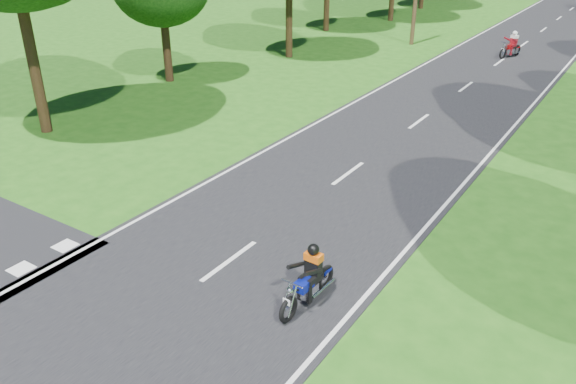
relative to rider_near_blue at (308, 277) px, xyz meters
The scene contains 5 objects.
ground 2.98m from the rider_near_blue, 145.92° to the right, with size 160.00×160.00×0.00m, color #1F5413.
main_road 48.44m from the rider_near_blue, 92.83° to the left, with size 7.00×140.00×0.02m, color black.
road_markings 46.58m from the rider_near_blue, 93.12° to the left, with size 7.40×140.00×0.01m.
rider_near_blue is the anchor object (origin of this frame).
rider_far_red 26.06m from the rider_near_blue, 94.95° to the left, with size 0.59×1.77×1.47m, color #9B0B0E, non-canonical shape.
Camera 1 is at (7.28, -6.56, 7.32)m, focal length 35.00 mm.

